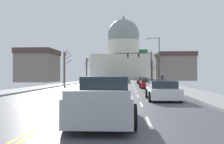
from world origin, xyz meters
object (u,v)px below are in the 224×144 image
sedan_near_00 (125,80)px  pickup_truck_near_06 (104,100)px  signal_gantry (141,59)px  sedan_oncoming_01 (103,78)px  sedan_oncoming_00 (97,79)px  pedestrian_00 (162,79)px  sedan_near_02 (146,82)px  sedan_near_05 (163,91)px  street_lamp_right (157,56)px  sedan_near_01 (143,81)px  pedestrian_01 (162,78)px  sedan_near_04 (157,86)px  bicycle_parked (169,83)px  sedan_near_03 (147,84)px

sedan_near_00 → pickup_truck_near_06: 39.91m
signal_gantry → sedan_oncoming_01: bearing=118.2°
sedan_oncoming_00 → sedan_oncoming_01: (-0.28, 13.88, -0.01)m
sedan_near_00 → pedestrian_00: 13.55m
signal_gantry → sedan_near_02: signal_gantry is taller
sedan_near_05 → pickup_truck_near_06: bearing=-113.7°
signal_gantry → street_lamp_right: 9.16m
sedan_near_01 → pedestrian_01: 3.68m
street_lamp_right → sedan_oncoming_00: (-12.84, 14.86, -4.44)m
sedan_near_04 → pedestrian_01: (3.38, 21.31, 0.49)m
sedan_near_02 → pedestrian_01: 7.66m
pickup_truck_near_06 → sedan_near_01: bearing=84.4°
sedan_near_00 → sedan_near_04: size_ratio=1.01×
bicycle_parked → sedan_near_01: bearing=116.1°
sedan_near_01 → sedan_oncoming_01: bearing=110.2°
bicycle_parked → sedan_near_04: bearing=-104.1°
sedan_oncoming_00 → pedestrian_00: pedestrian_00 is taller
sedan_oncoming_00 → bicycle_parked: 25.76m
signal_gantry → pedestrian_01: 9.40m
sedan_near_02 → sedan_near_04: size_ratio=1.04×
sedan_near_00 → sedan_oncoming_01: bearing=107.2°
pickup_truck_near_06 → sedan_oncoming_00: pickup_truck_near_06 is taller
sedan_near_03 → sedan_near_05: (-0.07, -14.14, 0.04)m
sedan_oncoming_00 → sedan_near_01: bearing=-55.2°
signal_gantry → street_lamp_right: size_ratio=0.96×
street_lamp_right → sedan_near_03: (-2.76, -12.84, -4.48)m
sedan_oncoming_01 → pedestrian_01: bearing=-63.1°
sedan_near_03 → pedestrian_00: bearing=66.7°
sedan_near_03 → pedestrian_01: 14.39m
sedan_near_00 → sedan_near_05: bearing=-84.5°
sedan_oncoming_00 → sedan_oncoming_01: sedan_oncoming_00 is taller
sedan_oncoming_00 → pedestrian_00: 24.88m
sedan_near_02 → sedan_near_04: (0.01, -14.47, 0.03)m
pedestrian_00 → pickup_truck_near_06: bearing=-102.2°
sedan_near_00 → pedestrian_01: (6.89, -4.64, 0.53)m
sedan_near_05 → pickup_truck_near_06: (-3.18, -7.23, 0.13)m
sedan_near_05 → signal_gantry: bearing=89.4°
sedan_near_03 → sedan_oncoming_01: sedan_oncoming_01 is taller
street_lamp_right → sedan_oncoming_01: street_lamp_right is taller
sedan_near_01 → sedan_oncoming_01: sedan_oncoming_01 is taller
sedan_near_03 → bicycle_parked: bearing=58.4°
sedan_oncoming_01 → sedan_oncoming_00: bearing=-88.8°
sedan_near_02 → sedan_oncoming_00: 23.10m
street_lamp_right → sedan_near_03: size_ratio=1.81×
pedestrian_00 → pedestrian_01: 7.57m
sedan_oncoming_00 → sedan_near_00: bearing=-53.1°
sedan_near_00 → sedan_near_03: (3.21, -18.54, 0.03)m
sedan_oncoming_00 → pedestrian_00: size_ratio=2.57×
sedan_near_02 → pedestrian_01: (3.40, 6.85, 0.52)m
sedan_near_04 → sedan_near_05: (-0.36, -6.73, 0.02)m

